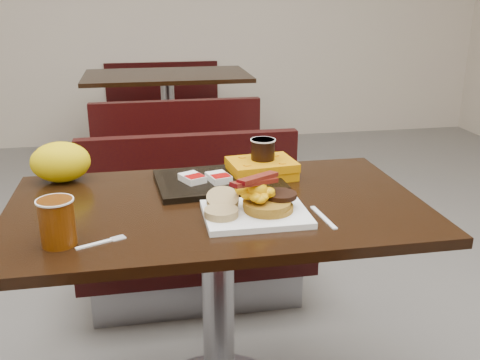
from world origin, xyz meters
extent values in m
cube|color=white|center=(0.09, -0.12, 0.76)|extent=(0.28, 0.22, 0.02)
cylinder|color=#8B6217|center=(0.13, -0.12, 0.78)|extent=(0.15, 0.15, 0.03)
cylinder|color=black|center=(0.17, -0.10, 0.80)|extent=(0.11, 0.11, 0.01)
ellipsoid|color=#EDA704|center=(0.10, -0.11, 0.82)|extent=(0.11, 0.10, 0.05)
cylinder|color=#A68657|center=(-0.01, -0.14, 0.78)|extent=(0.12, 0.12, 0.02)
cylinder|color=#A68657|center=(0.01, -0.07, 0.79)|extent=(0.10, 0.10, 0.05)
cylinder|color=#843804|center=(-0.42, -0.20, 0.81)|extent=(0.10, 0.10, 0.12)
cube|color=white|center=(0.27, -0.16, 0.75)|extent=(0.03, 0.16, 0.00)
cube|color=#B54707|center=(0.00, 0.07, 0.75)|extent=(0.04, 0.03, 0.01)
cube|color=#8C0504|center=(0.01, 0.07, 0.76)|extent=(0.04, 0.03, 0.01)
cube|color=black|center=(0.03, 0.16, 0.76)|extent=(0.41, 0.30, 0.02)
cube|color=silver|center=(-0.06, 0.15, 0.78)|extent=(0.09, 0.10, 0.02)
cube|color=silver|center=(0.03, 0.14, 0.78)|extent=(0.08, 0.10, 0.02)
cylinder|color=black|center=(0.19, 0.22, 0.82)|extent=(0.09, 0.09, 0.11)
cube|color=#CC7C03|center=(0.18, 0.21, 0.78)|extent=(0.23, 0.18, 0.06)
ellipsoid|color=#DEC907|center=(-0.46, 0.28, 0.82)|extent=(0.21, 0.18, 0.13)
camera|label=1|loc=(-0.20, -1.46, 1.34)|focal=40.69mm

